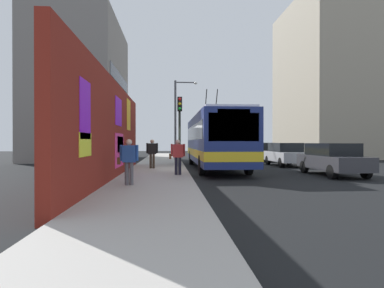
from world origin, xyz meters
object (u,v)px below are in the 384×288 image
parked_car_dark_gray (332,158)px  parked_car_champagne (244,150)px  city_bus (214,139)px  street_lamp (178,114)px  pedestrian_at_curb (178,154)px  pedestrian_midblock (152,151)px  traffic_light (180,120)px  parked_car_silver (285,154)px  pedestrian_near_wall (129,158)px  parked_car_black (261,151)px

parked_car_dark_gray → parked_car_champagne: size_ratio=1.02×
city_bus → street_lamp: size_ratio=1.71×
pedestrian_at_curb → pedestrian_midblock: pedestrian_midblock is taller
parked_car_champagne → pedestrian_at_curb: bearing=157.8°
city_bus → traffic_light: city_bus is taller
parked_car_dark_gray → parked_car_silver: bearing=-0.0°
parked_car_silver → traffic_light: (-2.42, 7.35, 2.13)m
pedestrian_near_wall → parked_car_dark_gray: bearing=-68.3°
pedestrian_at_curb → city_bus: bearing=-26.8°
parked_car_dark_gray → parked_car_black: 11.89m
parked_car_dark_gray → parked_car_champagne: (18.00, -0.00, -0.00)m
pedestrian_midblock → traffic_light: (0.68, -1.58, 1.85)m
parked_car_black → parked_car_champagne: (6.11, 0.00, -0.00)m
traffic_light → parked_car_black: bearing=-41.9°
parked_car_silver → parked_car_champagne: size_ratio=0.98×
parked_car_dark_gray → pedestrian_at_curb: size_ratio=2.66×
parked_car_black → pedestrian_midblock: (-8.87, 8.93, 0.27)m
city_bus → parked_car_black: (7.71, -5.20, -0.99)m
parked_car_champagne → pedestrian_near_wall: (-21.73, 9.36, 0.24)m
parked_car_champagne → street_lamp: 10.09m
city_bus → pedestrian_near_wall: 8.97m
parked_car_dark_gray → pedestrian_midblock: (3.02, 8.93, 0.27)m
parked_car_silver → street_lamp: bearing=52.3°
pedestrian_midblock → pedestrian_near_wall: pedestrian_midblock is taller
parked_car_dark_gray → parked_car_champagne: bearing=-0.0°
parked_car_silver → pedestrian_at_curb: bearing=131.2°
pedestrian_near_wall → street_lamp: bearing=-7.9°
pedestrian_at_curb → pedestrian_midblock: bearing=20.9°
pedestrian_near_wall → pedestrian_at_curb: bearing=-29.1°
parked_car_champagne → street_lamp: bearing=131.0°
city_bus → parked_car_champagne: bearing=-20.6°
parked_car_black → pedestrian_near_wall: pedestrian_near_wall is taller
parked_car_black → pedestrian_midblock: 12.59m
parked_car_black → pedestrian_near_wall: 18.21m
parked_car_silver → parked_car_black: 5.77m
city_bus → street_lamp: street_lamp is taller
parked_car_silver → street_lamp: size_ratio=0.61×
parked_car_black → street_lamp: (-0.17, 7.23, 3.19)m
pedestrian_midblock → traffic_light: bearing=-66.8°
parked_car_champagne → pedestrian_at_curb: (-18.52, 7.58, 0.25)m
city_bus → pedestrian_at_curb: 5.32m
parked_car_silver → pedestrian_midblock: pedestrian_midblock is taller
parked_car_dark_gray → parked_car_black: same height
pedestrian_near_wall → street_lamp: (15.44, -2.13, 2.95)m
pedestrian_midblock → street_lamp: (8.69, -1.70, 2.92)m
pedestrian_at_curb → street_lamp: size_ratio=0.24×
parked_car_dark_gray → traffic_light: size_ratio=1.02×
parked_car_black → traffic_light: size_ratio=1.02×
pedestrian_near_wall → street_lamp: 15.87m
city_bus → parked_car_dark_gray: city_bus is taller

